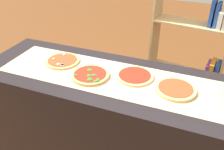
# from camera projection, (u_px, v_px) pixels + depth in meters

# --- Properties ---
(counter) EXTENTS (2.20, 0.75, 0.93)m
(counter) POSITION_uv_depth(u_px,v_px,m) (112.00, 122.00, 2.17)
(counter) COLOR black
(counter) RESTS_ON ground_plane
(parchment_paper) EXTENTS (1.82, 0.49, 0.00)m
(parchment_paper) POSITION_uv_depth(u_px,v_px,m) (112.00, 77.00, 1.92)
(parchment_paper) COLOR tan
(parchment_paper) RESTS_ON counter
(pizza_mushroom_0) EXTENTS (0.29, 0.29, 0.03)m
(pizza_mushroom_0) POSITION_uv_depth(u_px,v_px,m) (62.00, 61.00, 2.12)
(pizza_mushroom_0) COLOR tan
(pizza_mushroom_0) RESTS_ON parchment_paper
(pizza_spinach_1) EXTENTS (0.30, 0.30, 0.03)m
(pizza_spinach_1) POSITION_uv_depth(u_px,v_px,m) (90.00, 75.00, 1.92)
(pizza_spinach_1) COLOR tan
(pizza_spinach_1) RESTS_ON parchment_paper
(pizza_plain_2) EXTENTS (0.30, 0.30, 0.02)m
(pizza_plain_2) POSITION_uv_depth(u_px,v_px,m) (135.00, 76.00, 1.92)
(pizza_plain_2) COLOR #DBB26B
(pizza_plain_2) RESTS_ON parchment_paper
(pizza_plain_3) EXTENTS (0.29, 0.29, 0.02)m
(pizza_plain_3) POSITION_uv_depth(u_px,v_px,m) (175.00, 89.00, 1.76)
(pizza_plain_3) COLOR #DBB26B
(pizza_plain_3) RESTS_ON parchment_paper
(bookshelf) EXTENTS (0.78, 0.35, 1.67)m
(bookshelf) POSITION_uv_depth(u_px,v_px,m) (196.00, 52.00, 2.54)
(bookshelf) COLOR tan
(bookshelf) RESTS_ON ground_plane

